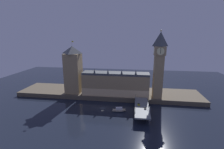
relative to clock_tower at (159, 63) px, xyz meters
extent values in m
plane|color=black|center=(-56.80, -26.43, -43.56)|extent=(400.00, 400.00, 0.00)
cube|color=brown|center=(-56.80, 12.57, -41.05)|extent=(220.00, 42.00, 5.02)
cube|color=#9E845B|center=(-46.98, 2.45, -26.56)|extent=(76.14, 16.76, 23.96)
cube|color=beige|center=(-46.98, -6.05, -34.23)|extent=(76.14, 0.20, 8.63)
cube|color=#42474C|center=(-46.98, 2.45, -13.38)|extent=(76.14, 15.42, 2.40)
cone|color=#42474C|center=(-69.82, -4.68, -9.54)|extent=(2.40, 2.40, 5.27)
cone|color=#42474C|center=(-54.59, -4.68, -9.54)|extent=(2.40, 2.40, 5.27)
cone|color=#42474C|center=(-39.36, -4.68, -9.54)|extent=(2.40, 2.40, 5.27)
cone|color=#42474C|center=(-24.14, -4.68, -9.54)|extent=(2.40, 2.40, 5.27)
cube|color=#9E845B|center=(0.00, 0.00, -14.92)|extent=(9.86, 9.86, 47.25)
cube|color=#9E845B|center=(0.00, 0.00, 13.37)|extent=(11.64, 11.64, 9.32)
cylinder|color=beige|center=(0.00, -5.95, 13.37)|extent=(7.64, 0.25, 7.64)
cylinder|color=beige|center=(0.00, 5.95, 13.37)|extent=(7.64, 0.25, 7.64)
cylinder|color=beige|center=(5.95, 0.00, 13.37)|extent=(0.25, 7.64, 7.64)
cylinder|color=beige|center=(-5.95, 0.00, 13.37)|extent=(0.25, 7.64, 7.64)
cube|color=black|center=(0.00, -6.13, 13.94)|extent=(0.36, 0.10, 5.73)
pyramid|color=#42474C|center=(0.00, 0.00, 25.41)|extent=(11.64, 11.64, 14.75)
sphere|color=gold|center=(0.00, 0.00, 33.58)|extent=(1.60, 1.60, 1.60)
cube|color=#9E845B|center=(-97.88, 3.92, -14.99)|extent=(17.71, 17.71, 47.09)
pyramid|color=#42474C|center=(-97.88, 3.92, 12.82)|extent=(18.07, 18.07, 8.53)
cylinder|color=#99999E|center=(-97.88, 3.92, 20.09)|extent=(0.24, 0.24, 6.00)
cube|color=gold|center=(-96.78, 3.92, 22.19)|extent=(2.00, 0.08, 1.20)
cube|color=slate|center=(-17.55, -31.43, -37.33)|extent=(13.31, 46.00, 1.40)
cube|color=brown|center=(-17.55, -42.93, -40.80)|extent=(11.32, 3.20, 5.53)
cube|color=brown|center=(-17.55, -31.43, -40.80)|extent=(11.32, 3.20, 5.53)
cube|color=brown|center=(-17.55, -19.93, -40.80)|extent=(11.32, 3.20, 5.53)
cube|color=yellow|center=(-20.48, -28.28, -36.10)|extent=(1.94, 4.20, 0.70)
cube|color=black|center=(-20.48, -28.28, -35.53)|extent=(1.59, 1.89, 0.45)
cylinder|color=black|center=(-21.40, -26.98, -36.31)|extent=(0.22, 0.64, 0.64)
cylinder|color=black|center=(-19.56, -26.98, -36.31)|extent=(0.22, 0.64, 0.64)
cylinder|color=black|center=(-21.40, -29.58, -36.31)|extent=(0.22, 0.64, 0.64)
cylinder|color=black|center=(-19.56, -29.58, -36.31)|extent=(0.22, 0.64, 0.64)
cube|color=black|center=(-14.62, -35.98, -36.02)|extent=(1.82, 3.81, 0.87)
cube|color=black|center=(-14.62, -35.98, -35.36)|extent=(1.49, 1.71, 0.45)
cylinder|color=black|center=(-13.76, -37.16, -36.31)|extent=(0.22, 0.64, 0.64)
cylinder|color=black|center=(-15.48, -37.16, -36.31)|extent=(0.22, 0.64, 0.64)
cylinder|color=black|center=(-13.76, -34.80, -36.31)|extent=(0.22, 0.64, 0.64)
cylinder|color=black|center=(-15.48, -34.80, -36.31)|extent=(0.22, 0.64, 0.64)
cylinder|color=black|center=(-11.69, -31.55, -36.22)|extent=(0.28, 0.28, 0.83)
cylinder|color=#47384C|center=(-11.69, -31.55, -35.46)|extent=(0.38, 0.38, 0.69)
sphere|color=tan|center=(-11.69, -31.55, -35.00)|extent=(0.22, 0.22, 0.22)
cylinder|color=#2D3333|center=(-23.81, -46.15, -36.38)|extent=(0.56, 0.56, 0.50)
cylinder|color=#2D3333|center=(-23.81, -46.15, -33.87)|extent=(0.18, 0.18, 4.53)
sphere|color=#F9E5A3|center=(-23.81, -46.15, -31.05)|extent=(0.60, 0.60, 0.60)
sphere|color=#F9E5A3|center=(-24.26, -46.15, -31.40)|extent=(0.44, 0.44, 0.44)
sphere|color=#F9E5A3|center=(-23.36, -46.15, -31.40)|extent=(0.44, 0.44, 0.44)
cylinder|color=#2D3333|center=(-11.29, -31.43, -36.38)|extent=(0.56, 0.56, 0.50)
cylinder|color=#2D3333|center=(-11.29, -31.43, -33.15)|extent=(0.18, 0.18, 5.97)
sphere|color=#F9E5A3|center=(-11.29, -31.43, -29.61)|extent=(0.60, 0.60, 0.60)
sphere|color=#F9E5A3|center=(-11.74, -31.43, -29.96)|extent=(0.44, 0.44, 0.44)
sphere|color=#F9E5A3|center=(-10.84, -31.43, -29.96)|extent=(0.44, 0.44, 0.44)
cylinder|color=#2D3333|center=(-23.81, -16.71, -36.38)|extent=(0.56, 0.56, 0.50)
cylinder|color=#2D3333|center=(-23.81, -16.71, -33.18)|extent=(0.18, 0.18, 5.90)
sphere|color=#F9E5A3|center=(-23.81, -16.71, -29.68)|extent=(0.60, 0.60, 0.60)
sphere|color=#F9E5A3|center=(-24.26, -16.71, -30.03)|extent=(0.44, 0.44, 0.44)
sphere|color=#F9E5A3|center=(-23.36, -16.71, -30.03)|extent=(0.44, 0.44, 0.44)
ellipsoid|color=#B2A893|center=(-39.28, -31.14, -42.47)|extent=(14.48, 6.66, 2.19)
cube|color=tan|center=(-39.28, -31.14, -41.47)|extent=(12.68, 5.54, 0.24)
cube|color=silver|center=(-39.28, -31.14, -40.26)|extent=(6.65, 3.67, 2.19)
camera|label=1|loc=(-25.56, -176.43, 28.90)|focal=26.00mm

